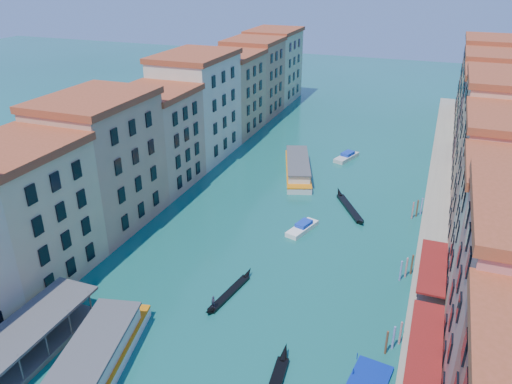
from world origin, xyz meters
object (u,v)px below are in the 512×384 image
at_px(gondola_fore, 229,292).
at_px(vaporetto_stop, 30,343).
at_px(vaporetto_far, 298,167).
at_px(blue_dock, 369,380).
at_px(vaporetto_near, 84,377).

bearing_deg(gondola_fore, vaporetto_stop, -123.30).
xyz_separation_m(vaporetto_stop, vaporetto_far, (12.32, 56.39, -0.15)).
height_order(gondola_fore, blue_dock, gondola_fore).
height_order(vaporetto_stop, vaporetto_far, vaporetto_stop).
distance_m(vaporetto_near, blue_dock, 27.29).
height_order(vaporetto_near, gondola_fore, vaporetto_near).
bearing_deg(vaporetto_far, vaporetto_stop, -120.62).
bearing_deg(vaporetto_far, blue_dock, -84.41).
relative_size(vaporetto_stop, gondola_fore, 1.54).
bearing_deg(gondola_fore, vaporetto_near, -101.07).
bearing_deg(vaporetto_stop, vaporetto_far, 77.68).
relative_size(vaporetto_far, gondola_fore, 1.85).
relative_size(vaporetto_far, blue_dock, 3.44).
bearing_deg(vaporetto_near, gondola_fore, 56.74).
xyz_separation_m(vaporetto_near, blue_dock, (25.17, 10.46, -1.31)).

